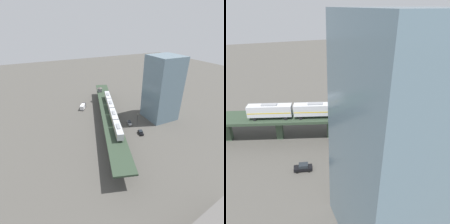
# 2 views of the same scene
# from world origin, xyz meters

# --- Properties ---
(ground_plane) EXTENTS (400.00, 400.00, 0.00)m
(ground_plane) POSITION_xyz_m (0.00, 0.00, 0.00)
(ground_plane) COLOR #4C4944
(elevated_viaduct) EXTENTS (35.89, 90.22, 7.43)m
(elevated_viaduct) POSITION_xyz_m (-0.05, -0.16, 6.39)
(elevated_viaduct) COLOR #2C3D2C
(elevated_viaduct) RESTS_ON ground
(subway_train) EXTENTS (17.76, 48.31, 4.45)m
(subway_train) POSITION_xyz_m (-0.07, 4.39, 9.97)
(subway_train) COLOR silver
(subway_train) RESTS_ON elevated_viaduct
(street_car_silver) EXTENTS (2.96, 4.73, 1.89)m
(street_car_silver) POSITION_xyz_m (-9.93, 6.33, 0.94)
(street_car_silver) COLOR #B7BABF
(street_car_silver) RESTS_ON ground
(street_car_white) EXTENTS (3.76, 4.71, 1.89)m
(street_car_white) POSITION_xyz_m (-10.94, -21.23, 0.94)
(street_car_white) COLOR silver
(street_car_white) RESTS_ON ground
(street_car_black) EXTENTS (2.77, 4.70, 1.89)m
(street_car_black) POSITION_xyz_m (-10.21, 17.29, 0.94)
(street_car_black) COLOR black
(street_car_black) RESTS_ON ground
(delivery_truck) EXTENTS (5.65, 7.32, 3.20)m
(delivery_truck) POSITION_xyz_m (7.61, -23.88, 1.76)
(delivery_truck) COLOR #333338
(delivery_truck) RESTS_ON ground
(street_lamp) EXTENTS (0.44, 0.44, 6.94)m
(street_lamp) POSITION_xyz_m (-13.48, 8.85, 4.11)
(street_lamp) COLOR black
(street_lamp) RESTS_ON ground
(office_tower) EXTENTS (16.00, 16.00, 36.00)m
(office_tower) POSITION_xyz_m (-30.27, 6.59, 18.00)
(office_tower) COLOR slate
(office_tower) RESTS_ON ground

